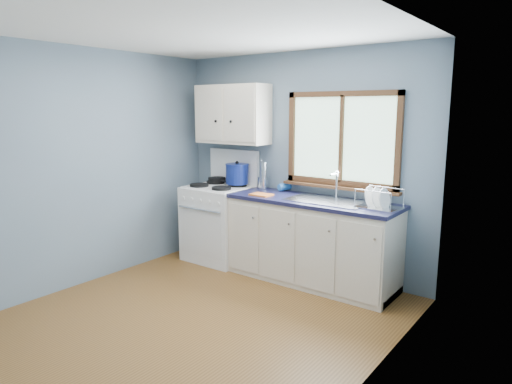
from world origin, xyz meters
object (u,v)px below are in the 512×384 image
Objects in this scene: stockpot at (237,174)px; dish_rack at (378,203)px; thermos at (264,176)px; gas_range at (219,221)px; skillet at (217,179)px; base_cabinets at (311,245)px; sink at (327,207)px; utensil_crock at (263,183)px.

dish_rack is at bearing -3.92° from stockpot.
stockpot is 0.37m from thermos.
skillet is at bearing 137.36° from gas_range.
stockpot is at bearing 38.75° from gas_range.
dish_rack is (0.73, -0.00, 0.56)m from base_cabinets.
sink is 1.33m from stockpot.
dish_rack is (1.86, -0.13, -0.11)m from stockpot.
skillet is (-1.47, 0.13, 0.57)m from base_cabinets.
skillet reaches higher than base_cabinets.
stockpot is at bearing -166.30° from utensil_crock.
dish_rack reaches higher than skillet.
utensil_crock is at bearing 168.24° from sink.
sink is 2.02× the size of dish_rack.
utensil_crock reaches higher than thermos.
utensil_crock reaches higher than skillet.
skillet is 0.68m from utensil_crock.
gas_range is 1.31m from base_cabinets.
stockpot is at bearing -173.43° from thermos.
sink is at bearing -11.76° from utensil_crock.
dish_rack is at bearing 0.39° from gas_range.
thermos is (0.55, 0.18, 0.59)m from gas_range.
skillet is 0.36m from stockpot.
dish_rack is (2.20, -0.14, -0.01)m from skillet.
utensil_crock is at bearing 136.25° from thermos.
thermos reaches higher than sink.
gas_range is 0.54m from skillet.
thermos is at bearing -43.75° from utensil_crock.
gas_range reaches higher than thermos.
thermos is (-0.76, 0.17, 0.67)m from base_cabinets.
skillet is 1.09× the size of thermos.
gas_range is 0.82m from thermos.
base_cabinets is at bearing -12.29° from thermos.
skillet is 0.85× the size of dish_rack.
base_cabinets is 5.88× the size of stockpot.
gas_range is at bearing -156.33° from utensil_crock.
base_cabinets is at bearing -6.21° from stockpot.
utensil_crock reaches higher than stockpot.
base_cabinets is 1.32m from stockpot.
utensil_crock is (0.51, 0.22, 0.50)m from gas_range.
sink is 2.37× the size of skillet.
dish_rack is at bearing 14.56° from skillet.
thermos is at bearing 20.68° from skillet.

